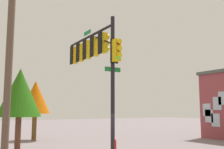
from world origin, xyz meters
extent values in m
cylinder|color=black|center=(0.00, 0.00, 3.69)|extent=(0.20, 0.20, 7.39)
cylinder|color=black|center=(2.62, 0.00, 6.97)|extent=(5.25, 0.15, 0.14)
cylinder|color=black|center=(1.18, 0.00, 6.47)|extent=(2.39, 0.08, 1.07)
cube|color=#E1B70D|center=(0.95, 0.00, 6.22)|extent=(0.33, 0.37, 1.10)
cube|color=black|center=(0.96, 0.20, 6.22)|extent=(0.44, 0.05, 1.22)
sphere|color=maroon|center=(0.95, -0.20, 6.56)|extent=(0.22, 0.22, 0.22)
cylinder|color=#E1B70D|center=(0.95, -0.26, 6.61)|extent=(0.24, 0.15, 0.23)
sphere|color=#855607|center=(0.95, -0.20, 6.22)|extent=(0.22, 0.22, 0.22)
cylinder|color=#E1B70D|center=(0.95, -0.26, 6.27)|extent=(0.24, 0.15, 0.23)
sphere|color=#20FF59|center=(0.95, -0.20, 5.88)|extent=(0.22, 0.22, 0.22)
cylinder|color=#E1B70D|center=(0.95, -0.26, 5.93)|extent=(0.24, 0.15, 0.23)
cube|color=yellow|center=(1.91, 0.00, 6.22)|extent=(0.34, 0.37, 1.10)
cube|color=black|center=(1.92, 0.20, 6.22)|extent=(0.44, 0.06, 1.22)
sphere|color=maroon|center=(1.90, -0.20, 6.56)|extent=(0.22, 0.22, 0.22)
cylinder|color=yellow|center=(1.90, -0.26, 6.61)|extent=(0.24, 0.15, 0.23)
sphere|color=#855607|center=(1.90, -0.20, 6.22)|extent=(0.22, 0.22, 0.22)
cylinder|color=yellow|center=(1.90, -0.26, 6.27)|extent=(0.24, 0.15, 0.23)
sphere|color=#20FF59|center=(1.90, -0.20, 5.88)|extent=(0.22, 0.22, 0.22)
cylinder|color=yellow|center=(1.90, -0.26, 5.93)|extent=(0.24, 0.15, 0.23)
cube|color=gold|center=(2.86, 0.00, 6.22)|extent=(0.33, 0.37, 1.10)
cube|color=black|center=(2.87, 0.20, 6.22)|extent=(0.44, 0.05, 1.22)
sphere|color=maroon|center=(2.86, -0.20, 6.56)|extent=(0.22, 0.22, 0.22)
cylinder|color=gold|center=(2.85, -0.26, 6.61)|extent=(0.24, 0.15, 0.23)
sphere|color=#855607|center=(2.86, -0.20, 6.22)|extent=(0.22, 0.22, 0.22)
cylinder|color=gold|center=(2.85, -0.26, 6.27)|extent=(0.24, 0.15, 0.23)
sphere|color=#20FF59|center=(2.86, -0.20, 5.88)|extent=(0.22, 0.22, 0.22)
cylinder|color=gold|center=(2.85, -0.26, 5.93)|extent=(0.24, 0.15, 0.23)
cube|color=gold|center=(3.82, 0.01, 6.22)|extent=(0.32, 0.36, 1.10)
cube|color=black|center=(3.82, 0.21, 6.22)|extent=(0.44, 0.04, 1.22)
sphere|color=maroon|center=(3.82, -0.19, 6.56)|extent=(0.22, 0.22, 0.22)
cylinder|color=gold|center=(3.82, -0.25, 6.61)|extent=(0.23, 0.14, 0.23)
sphere|color=#855607|center=(3.82, -0.19, 6.22)|extent=(0.22, 0.22, 0.22)
cylinder|color=gold|center=(3.82, -0.25, 6.27)|extent=(0.23, 0.14, 0.23)
sphere|color=#20FF59|center=(3.82, -0.19, 5.88)|extent=(0.22, 0.22, 0.22)
cylinder|color=gold|center=(3.82, -0.25, 5.93)|extent=(0.23, 0.14, 0.23)
cube|color=#EAB00E|center=(4.77, 0.01, 6.22)|extent=(0.32, 0.36, 1.10)
cube|color=black|center=(4.77, 0.21, 6.22)|extent=(0.44, 0.04, 1.22)
sphere|color=maroon|center=(4.77, -0.19, 6.56)|extent=(0.22, 0.22, 0.22)
cylinder|color=#EAB00E|center=(4.77, -0.25, 6.61)|extent=(0.23, 0.14, 0.23)
sphere|color=#855607|center=(4.77, -0.19, 6.22)|extent=(0.22, 0.22, 0.22)
cylinder|color=#EAB00E|center=(4.77, -0.25, 6.27)|extent=(0.23, 0.14, 0.23)
sphere|color=#20FF59|center=(4.77, -0.19, 5.88)|extent=(0.22, 0.22, 0.22)
cylinder|color=#EAB00E|center=(4.77, -0.25, 5.93)|extent=(0.23, 0.14, 0.23)
cube|color=gold|center=(-0.35, 0.00, 5.57)|extent=(0.36, 0.32, 1.10)
cube|color=black|center=(-0.15, 0.00, 5.57)|extent=(0.04, 0.44, 1.22)
sphere|color=maroon|center=(-0.55, 0.00, 5.91)|extent=(0.22, 0.22, 0.22)
cylinder|color=gold|center=(-0.61, 0.00, 5.96)|extent=(0.14, 0.23, 0.23)
sphere|color=#855607|center=(-0.55, 0.00, 5.57)|extent=(0.22, 0.22, 0.22)
cylinder|color=gold|center=(-0.61, 0.00, 5.62)|extent=(0.14, 0.23, 0.23)
sphere|color=#20FF59|center=(-0.55, 0.00, 5.23)|extent=(0.22, 0.22, 0.22)
cylinder|color=gold|center=(-0.61, 0.00, 5.28)|extent=(0.14, 0.23, 0.23)
cube|color=white|center=(2.89, 0.00, 7.27)|extent=(0.94, 0.02, 0.26)
cube|color=#0F7E2F|center=(2.89, 0.00, 7.27)|extent=(0.90, 0.03, 0.22)
cube|color=white|center=(0.00, 0.00, 4.67)|extent=(0.02, 0.94, 0.26)
cube|color=#166927|center=(0.00, 0.00, 4.67)|extent=(0.03, 0.90, 0.22)
cylinder|color=brown|center=(-0.16, 4.90, 4.41)|extent=(0.28, 0.28, 8.83)
cylinder|color=red|center=(3.86, -2.51, 0.33)|extent=(0.24, 0.24, 0.65)
sphere|color=red|center=(3.86, -2.51, 0.72)|extent=(0.22, 0.22, 0.22)
cylinder|color=red|center=(4.01, -2.51, 0.36)|extent=(0.12, 0.10, 0.10)
cylinder|color=brown|center=(13.22, 0.12, 1.17)|extent=(0.41, 0.41, 2.35)
cone|color=#C55C08|center=(13.22, 0.12, 3.83)|extent=(2.67, 2.67, 2.97)
cylinder|color=brown|center=(6.53, 2.98, 1.13)|extent=(0.36, 0.36, 2.26)
cone|color=#256210|center=(6.53, 2.98, 3.80)|extent=(2.78, 2.78, 3.09)
cube|color=#A5B7C6|center=(4.82, -14.23, 3.27)|extent=(0.90, 0.04, 1.20)
cube|color=#A5B7C6|center=(5.07, -14.23, 1.74)|extent=(0.90, 0.04, 1.20)
cube|color=#A5B7C6|center=(4.22, -14.23, 3.72)|extent=(0.90, 0.04, 1.20)
cube|color=#A5B7C6|center=(6.01, -14.23, 2.68)|extent=(0.90, 0.04, 1.20)
cube|color=#A5B7C6|center=(5.78, -14.23, 2.10)|extent=(0.90, 0.04, 1.20)
camera|label=1|loc=(-11.11, 6.84, 2.70)|focal=42.79mm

